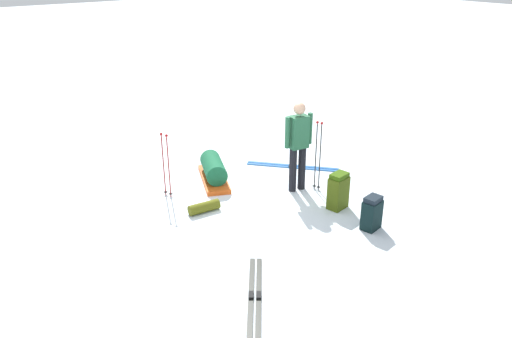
{
  "coord_description": "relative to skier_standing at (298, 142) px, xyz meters",
  "views": [
    {
      "loc": [
        6.3,
        -4.86,
        4.14
      ],
      "look_at": [
        0.0,
        0.0,
        0.7
      ],
      "focal_mm": 35.32,
      "sensor_mm": 36.0,
      "label": 1
    }
  ],
  "objects": [
    {
      "name": "ground_plane",
      "position": [
        0.04,
        -1.0,
        -0.95
      ],
      "size": [
        80.0,
        80.0,
        0.0
      ],
      "primitive_type": "plane",
      "color": "white"
    },
    {
      "name": "backpack_bright",
      "position": [
        1.83,
        -0.03,
        -0.68
      ],
      "size": [
        0.28,
        0.35,
        0.57
      ],
      "color": "black",
      "rests_on": "ground_plane"
    },
    {
      "name": "gear_sled",
      "position": [
        -1.28,
        -1.03,
        -0.73
      ],
      "size": [
        1.39,
        0.95,
        0.49
      ],
      "color": "#DE5518",
      "rests_on": "ground_plane"
    },
    {
      "name": "ski_pair_near",
      "position": [
        -0.87,
        0.66,
        -0.94
      ],
      "size": [
        1.58,
        1.37,
        0.05
      ],
      "color": "#2A62AC",
      "rests_on": "ground_plane"
    },
    {
      "name": "ski_poles_planted_near",
      "position": [
        -1.25,
        -2.06,
        -0.28
      ],
      "size": [
        0.19,
        0.11,
        1.22
      ],
      "color": "maroon",
      "rests_on": "ground_plane"
    },
    {
      "name": "ski_poles_planted_far",
      "position": [
        0.23,
        0.29,
        -0.21
      ],
      "size": [
        0.16,
        0.1,
        1.35
      ],
      "color": "black",
      "rests_on": "ground_plane"
    },
    {
      "name": "ski_pair_far",
      "position": [
        2.09,
        -2.6,
        -0.94
      ],
      "size": [
        1.47,
        1.22,
        0.05
      ],
      "color": "#242621",
      "rests_on": "ground_plane"
    },
    {
      "name": "skier_standing",
      "position": [
        0.0,
        0.0,
        0.0
      ],
      "size": [
        0.27,
        0.56,
        1.7
      ],
      "color": "black",
      "rests_on": "ground_plane"
    },
    {
      "name": "sleeping_mat_rolled",
      "position": [
        -0.31,
        -1.87,
        -0.86
      ],
      "size": [
        0.24,
        0.57,
        0.18
      ],
      "primitive_type": "cylinder",
      "rotation": [
        0.0,
        1.57,
        4.6
      ],
      "color": "#585C16",
      "rests_on": "ground_plane"
    },
    {
      "name": "backpack_large_dark",
      "position": [
        0.99,
        0.06,
        -0.63
      ],
      "size": [
        0.29,
        0.38,
        0.66
      ],
      "color": "#3F4F0F",
      "rests_on": "ground_plane"
    }
  ]
}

